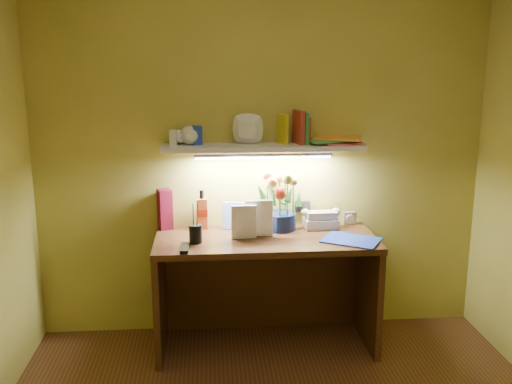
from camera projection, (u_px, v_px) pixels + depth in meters
desk at (266, 292)px, 3.70m from camera, size 1.40×0.60×0.75m
flower_bouquet at (280, 201)px, 3.75m from camera, size 0.32×0.32×0.39m
telephone at (321, 218)px, 3.81m from camera, size 0.23×0.17×0.13m
desk_clock at (349, 218)px, 3.89m from camera, size 0.09×0.05×0.09m
whisky_bottle at (202, 209)px, 3.78m from camera, size 0.07×0.07×0.26m
whisky_box at (165, 209)px, 3.77m from camera, size 0.11×0.11×0.27m
pen_cup at (195, 228)px, 3.48m from camera, size 0.10×0.10×0.19m
art_card at (236, 216)px, 3.78m from camera, size 0.18×0.07×0.18m
tv_remote at (185, 248)px, 3.38m from camera, size 0.05×0.18×0.02m
blue_folder at (351, 240)px, 3.54m from camera, size 0.42×0.38×0.01m
desk_book_a at (245, 219)px, 3.60m from camera, size 0.18×0.04×0.24m
desk_book_b at (231, 222)px, 3.55m from camera, size 0.16×0.02×0.22m
wall_shelf at (267, 141)px, 3.66m from camera, size 1.32×0.33×0.25m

